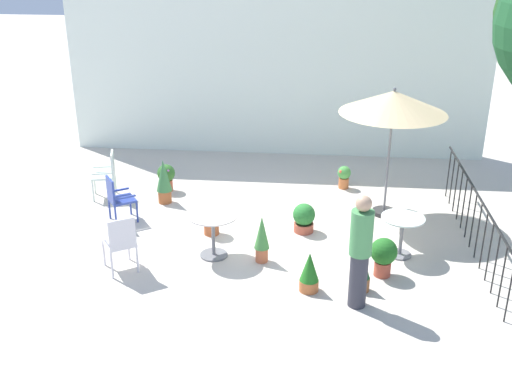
% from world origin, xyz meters
% --- Properties ---
extents(ground_plane, '(60.00, 60.00, 0.00)m').
position_xyz_m(ground_plane, '(0.00, 0.00, 0.00)').
color(ground_plane, beige).
extents(villa_facade, '(9.86, 0.30, 4.66)m').
position_xyz_m(villa_facade, '(0.00, 4.65, 2.33)').
color(villa_facade, white).
rests_on(villa_facade, ground).
extents(terrace_railing, '(0.03, 4.81, 1.01)m').
position_xyz_m(terrace_railing, '(3.68, 0.00, 0.68)').
color(terrace_railing, black).
rests_on(terrace_railing, ground).
extents(patio_umbrella_0, '(1.94, 1.94, 2.47)m').
position_xyz_m(patio_umbrella_0, '(2.34, 1.22, 2.18)').
color(patio_umbrella_0, '#2D2D2D').
rests_on(patio_umbrella_0, ground).
extents(cafe_table_0, '(0.84, 0.84, 0.76)m').
position_xyz_m(cafe_table_0, '(-0.65, -0.74, 0.54)').
color(cafe_table_0, silver).
rests_on(cafe_table_0, ground).
extents(cafe_table_1, '(0.71, 0.71, 0.71)m').
position_xyz_m(cafe_table_1, '(2.45, -0.42, 0.49)').
color(cafe_table_1, white).
rests_on(cafe_table_1, ground).
extents(patio_chair_0, '(0.61, 0.61, 0.88)m').
position_xyz_m(patio_chair_0, '(-2.62, 0.40, 0.50)').
color(patio_chair_0, '#2A3E92').
rests_on(patio_chair_0, ground).
extents(patio_chair_1, '(0.55, 0.54, 0.95)m').
position_xyz_m(patio_chair_1, '(-3.18, 1.50, 0.55)').
color(patio_chair_1, silver).
rests_on(patio_chair_1, ground).
extents(patio_chair_2, '(0.64, 0.66, 0.97)m').
position_xyz_m(patio_chair_2, '(-2.01, -1.40, 0.56)').
color(patio_chair_2, silver).
rests_on(patio_chair_2, ground).
extents(potted_plant_0, '(0.25, 0.25, 0.81)m').
position_xyz_m(potted_plant_0, '(0.17, -0.85, 0.44)').
color(potted_plant_0, '#CF6842').
rests_on(potted_plant_0, ground).
extents(potted_plant_1, '(0.42, 0.42, 0.64)m').
position_xyz_m(potted_plant_1, '(2.10, -1.11, 0.37)').
color(potted_plant_1, '#AF4B37').
rests_on(potted_plant_1, ground).
extents(potted_plant_2, '(0.40, 0.40, 0.54)m').
position_xyz_m(potted_plant_2, '(0.82, 0.32, 0.27)').
color(potted_plant_2, '#B4533D').
rests_on(potted_plant_2, ground).
extents(potted_plant_3, '(0.30, 0.30, 0.64)m').
position_xyz_m(potted_plant_3, '(0.96, -1.67, 0.32)').
color(potted_plant_3, '#B86436').
rests_on(potted_plant_3, ground).
extents(potted_plant_4, '(0.37, 0.37, 0.58)m').
position_xyz_m(potted_plant_4, '(-2.08, 1.93, 0.33)').
color(potted_plant_4, '#BC5638').
rests_on(potted_plant_4, ground).
extents(potted_plant_5, '(0.37, 0.37, 0.56)m').
position_xyz_m(potted_plant_5, '(-0.82, 0.05, 0.31)').
color(potted_plant_5, '#B15831').
rests_on(potted_plant_5, ground).
extents(potted_plant_6, '(0.28, 0.28, 0.49)m').
position_xyz_m(potted_plant_6, '(1.60, 2.45, 0.27)').
color(potted_plant_6, '#C86C39').
rests_on(potted_plant_6, ground).
extents(potted_plant_7, '(0.31, 0.31, 0.90)m').
position_xyz_m(potted_plant_7, '(-1.98, 1.34, 0.47)').
color(potted_plant_7, '#AB592E').
rests_on(potted_plant_7, ground).
extents(potted_plant_8, '(0.22, 0.22, 0.59)m').
position_xyz_m(potted_plant_8, '(1.76, -1.59, 0.29)').
color(potted_plant_8, '#95562F').
rests_on(potted_plant_8, ground).
extents(standing_person, '(0.41, 0.41, 1.73)m').
position_xyz_m(standing_person, '(1.66, -2.00, 0.90)').
color(standing_person, '#33333D').
rests_on(standing_person, ground).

